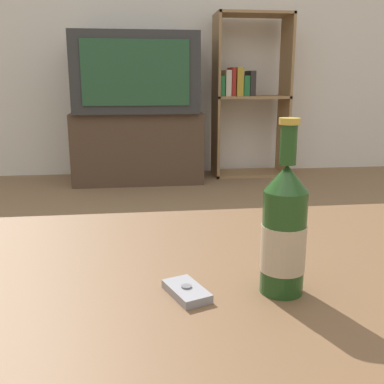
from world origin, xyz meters
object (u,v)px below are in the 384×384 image
tv_stand (138,147)px  cell_phone (187,291)px  bookshelf (247,93)px  television (136,73)px  beer_bottle (284,232)px

tv_stand → cell_phone: 2.79m
tv_stand → bookshelf: 0.96m
bookshelf → tv_stand: bearing=-173.2°
television → beer_bottle: size_ratio=3.10×
beer_bottle → cell_phone: 0.19m
beer_bottle → cell_phone: (-0.16, 0.01, -0.10)m
television → beer_bottle: television is taller
bookshelf → cell_phone: 3.01m
tv_stand → bookshelf: (0.87, 0.10, 0.39)m
cell_phone → bookshelf: bearing=53.6°
bookshelf → cell_phone: (-0.82, -2.89, -0.23)m
television → beer_bottle: (0.21, -2.79, -0.28)m
bookshelf → cell_phone: bearing=-105.8°
television → bookshelf: bookshelf is taller
tv_stand → beer_bottle: beer_bottle is taller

